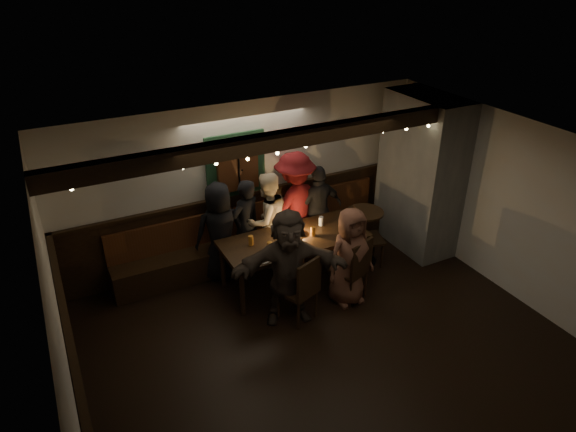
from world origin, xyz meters
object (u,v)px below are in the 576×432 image
high_top (364,230)px  person_e (318,210)px  chair_near_right (355,266)px  person_a (220,232)px  person_d (295,205)px  chair_end (363,234)px  person_c (267,220)px  person_f (288,267)px  person_b (246,226)px  dining_table (294,242)px  person_g (350,257)px  chair_near_left (303,286)px

high_top → person_e: bearing=126.2°
chair_near_right → person_e: person_e is taller
person_a → person_d: (1.31, 0.07, 0.11)m
chair_end → person_c: 1.55m
high_top → person_c: size_ratio=0.58×
chair_near_right → person_f: person_f is taller
person_b → person_c: size_ratio=0.97×
person_e → person_b: bearing=-6.0°
person_c → person_e: person_c is taller
chair_near_right → person_c: (-0.69, 1.45, 0.22)m
dining_table → person_f: person_f is taller
high_top → person_g: person_g is taller
person_b → person_c: 0.36m
dining_table → person_a: (-0.91, 0.67, 0.07)m
high_top → person_b: (-1.75, 0.68, 0.19)m
person_c → person_f: (-0.34, -1.40, 0.05)m
person_g → person_f: bearing=177.1°
chair_near_right → person_c: size_ratio=0.64×
high_top → person_b: person_b is taller
person_f → person_g: (0.95, -0.04, -0.09)m
chair_end → person_f: person_f is taller
high_top → person_a: person_a is taller
person_c → person_b: bearing=-12.5°
chair_end → chair_near_right: bearing=-131.9°
person_b → person_f: person_f is taller
dining_table → chair_end: size_ratio=2.23×
person_d → person_e: (0.39, -0.09, -0.13)m
high_top → person_f: bearing=-157.1°
chair_end → person_b: size_ratio=0.63×
chair_near_left → person_d: size_ratio=0.56×
person_g → person_c: bearing=112.4°
dining_table → chair_end: bearing=-2.5°
chair_near_left → chair_end: chair_near_left is taller
person_a → chair_near_left: bearing=116.8°
chair_end → person_b: 1.87m
high_top → chair_near_right: bearing=-131.6°
person_c → person_g: bearing=102.8°
person_a → person_g: bearing=140.1°
person_b → chair_end: bearing=136.0°
chair_near_left → person_b: person_b is taller
person_e → person_g: (-0.31, -1.41, -0.02)m
person_e → person_g: bearing=73.1°
chair_near_left → chair_near_right: bearing=5.6°
person_e → chair_near_right: bearing=76.6°
person_d → person_g: bearing=77.0°
high_top → chair_near_left: bearing=-151.2°
person_g → chair_near_right: bearing=-10.4°
person_g → person_d: bearing=92.4°
chair_near_left → person_a: person_a is taller
dining_table → person_g: (0.48, -0.77, 0.03)m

